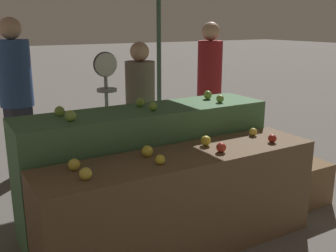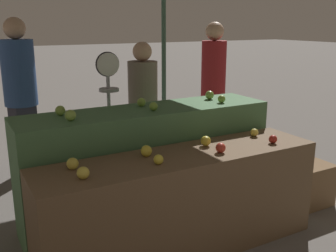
{
  "view_description": "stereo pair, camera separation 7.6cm",
  "coord_description": "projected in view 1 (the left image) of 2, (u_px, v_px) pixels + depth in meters",
  "views": [
    {
      "loc": [
        -1.54,
        -2.37,
        1.77
      ],
      "look_at": [
        0.04,
        0.3,
        0.95
      ],
      "focal_mm": 42.0,
      "sensor_mm": 36.0,
      "label": 1
    },
    {
      "loc": [
        -1.47,
        -2.41,
        1.77
      ],
      "look_at": [
        0.04,
        0.3,
        0.95
      ],
      "focal_mm": 42.0,
      "sensor_mm": 36.0,
      "label": 2
    }
  ],
  "objects": [
    {
      "name": "apple_back_3",
      "position": [
        60.0,
        111.0,
        3.14
      ],
      "size": [
        0.08,
        0.08,
        0.08
      ],
      "primitive_type": "sphere",
      "color": "#8EB247",
      "rests_on": "display_counter_back"
    },
    {
      "name": "apple_front_7",
      "position": [
        253.0,
        132.0,
        3.46
      ],
      "size": [
        0.07,
        0.07,
        0.07
      ],
      "primitive_type": "sphere",
      "color": "yellow",
      "rests_on": "display_counter_front"
    },
    {
      "name": "apple_back_0",
      "position": [
        71.0,
        116.0,
        2.97
      ],
      "size": [
        0.09,
        0.09,
        0.09
      ],
      "primitive_type": "sphere",
      "color": "#8EB247",
      "rests_on": "display_counter_back"
    },
    {
      "name": "apple_front_0",
      "position": [
        86.0,
        174.0,
        2.49
      ],
      "size": [
        0.08,
        0.08,
        0.08
      ],
      "primitive_type": "sphere",
      "color": "gold",
      "rests_on": "display_counter_front"
    },
    {
      "name": "apple_front_3",
      "position": [
        272.0,
        138.0,
        3.26
      ],
      "size": [
        0.07,
        0.07,
        0.07
      ],
      "primitive_type": "sphere",
      "color": "#AD281E",
      "rests_on": "display_counter_front"
    },
    {
      "name": "apple_back_5",
      "position": [
        208.0,
        95.0,
        3.84
      ],
      "size": [
        0.08,
        0.08,
        0.08
      ],
      "primitive_type": "sphere",
      "color": "#8EB247",
      "rests_on": "display_counter_back"
    },
    {
      "name": "display_counter_front",
      "position": [
        183.0,
        203.0,
        3.08
      ],
      "size": [
        2.27,
        0.55,
        0.8
      ],
      "primitive_type": "cube",
      "color": "brown",
      "rests_on": "ground_plane"
    },
    {
      "name": "apple_back_1",
      "position": [
        153.0,
        106.0,
        3.33
      ],
      "size": [
        0.07,
        0.07,
        0.07
      ],
      "primitive_type": "sphere",
      "color": "#7AA338",
      "rests_on": "display_counter_back"
    },
    {
      "name": "person_customer_left",
      "position": [
        16.0,
        87.0,
        4.43
      ],
      "size": [
        0.5,
        0.5,
        1.83
      ],
      "rotation": [
        0.0,
        0.0,
        3.61
      ],
      "color": "#2D2D38",
      "rests_on": "ground_plane"
    },
    {
      "name": "apple_back_4",
      "position": [
        140.0,
        102.0,
        3.49
      ],
      "size": [
        0.08,
        0.08,
        0.08
      ],
      "primitive_type": "sphere",
      "color": "#84AD3D",
      "rests_on": "display_counter_back"
    },
    {
      "name": "apple_front_1",
      "position": [
        160.0,
        160.0,
        2.76
      ],
      "size": [
        0.07,
        0.07,
        0.07
      ],
      "primitive_type": "sphere",
      "color": "gold",
      "rests_on": "display_counter_front"
    },
    {
      "name": "apple_back_2",
      "position": [
        220.0,
        99.0,
        3.67
      ],
      "size": [
        0.07,
        0.07,
        0.07
      ],
      "primitive_type": "sphere",
      "color": "#84AD3D",
      "rests_on": "display_counter_back"
    },
    {
      "name": "ground_plane",
      "position": [
        183.0,
        248.0,
        3.18
      ],
      "size": [
        60.0,
        60.0,
        0.0
      ],
      "primitive_type": "plane",
      "color": "#66605B"
    },
    {
      "name": "produce_scale",
      "position": [
        107.0,
        94.0,
        3.95
      ],
      "size": [
        0.25,
        0.2,
        1.49
      ],
      "color": "#99999E",
      "rests_on": "ground_plane"
    },
    {
      "name": "person_vendor_at_scale",
      "position": [
        140.0,
        103.0,
        4.32
      ],
      "size": [
        0.37,
        0.37,
        1.58
      ],
      "rotation": [
        0.0,
        0.0,
        3.29
      ],
      "color": "#2D2D38",
      "rests_on": "ground_plane"
    },
    {
      "name": "wooden_crate_side",
      "position": [
        303.0,
        181.0,
        3.98
      ],
      "size": [
        0.42,
        0.42,
        0.42
      ],
      "primitive_type": "cube",
      "color": "brown",
      "rests_on": "ground_plane"
    },
    {
      "name": "person_customer_right",
      "position": [
        209.0,
        80.0,
        5.13
      ],
      "size": [
        0.34,
        0.34,
        1.78
      ],
      "rotation": [
        0.0,
        0.0,
        3.21
      ],
      "color": "#2D2D38",
      "rests_on": "ground_plane"
    },
    {
      "name": "apple_front_4",
      "position": [
        74.0,
        165.0,
        2.65
      ],
      "size": [
        0.08,
        0.08,
        0.08
      ],
      "primitive_type": "sphere",
      "color": "gold",
      "rests_on": "display_counter_front"
    },
    {
      "name": "display_counter_back",
      "position": [
        148.0,
        165.0,
        3.54
      ],
      "size": [
        2.27,
        0.55,
        1.04
      ],
      "primitive_type": "cube",
      "color": "#4C7A4C",
      "rests_on": "ground_plane"
    },
    {
      "name": "apple_front_6",
      "position": [
        206.0,
        141.0,
        3.18
      ],
      "size": [
        0.08,
        0.08,
        0.08
      ],
      "primitive_type": "sphere",
      "color": "gold",
      "rests_on": "display_counter_front"
    },
    {
      "name": "apple_front_5",
      "position": [
        147.0,
        151.0,
        2.91
      ],
      "size": [
        0.09,
        0.09,
        0.09
      ],
      "primitive_type": "sphere",
      "color": "gold",
      "rests_on": "display_counter_front"
    },
    {
      "name": "apple_front_2",
      "position": [
        221.0,
        147.0,
        3.02
      ],
      "size": [
        0.08,
        0.08,
        0.08
      ],
      "primitive_type": "sphere",
      "color": "red",
      "rests_on": "display_counter_front"
    }
  ]
}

